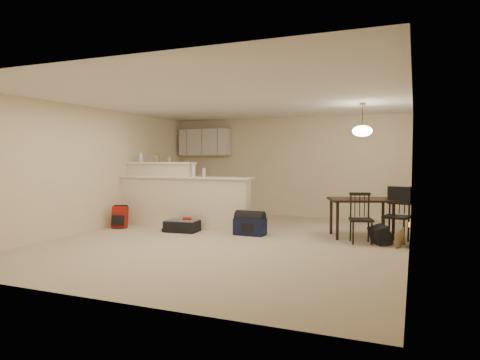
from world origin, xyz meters
The scene contains 19 objects.
room centered at (0.00, 0.00, 1.25)m, with size 7.00×7.02×2.50m.
breakfast_bar centered at (-1.76, 0.98, 0.61)m, with size 3.08×0.58×1.39m.
upper_cabinets centered at (-2.20, 3.32, 1.90)m, with size 1.40×0.34×0.70m, color white.
kitchen_counter centered at (-2.00, 3.19, 0.45)m, with size 1.80×0.60×0.90m, color white.
thermostat centered at (2.98, 1.55, 1.50)m, with size 0.02×0.12×0.12m, color beige.
jar centered at (-2.69, 1.12, 1.49)m, with size 0.10×0.10×0.20m, color silver.
cereal_box centered at (-2.28, 1.12, 1.47)m, with size 0.10×0.07×0.16m, color #98804E.
small_box centered at (-1.94, 1.12, 1.45)m, with size 0.08×0.06×0.12m, color #98804E.
bottle_a centered at (-1.23, 0.90, 1.22)m, with size 0.07×0.07×0.26m, color silver.
bottle_b centered at (-0.99, 0.90, 1.18)m, with size 0.06×0.06×0.18m, color silver.
dining_table centered at (2.15, 1.20, 0.64)m, with size 1.35×1.13×0.72m.
pendant_lamp centered at (2.15, 1.20, 1.99)m, with size 0.36×0.36×0.62m.
dining_chair_near centered at (2.21, 0.59, 0.44)m, with size 0.38×0.36×0.87m, color black, non-canonical shape.
dining_chair_far centered at (2.78, 0.93, 0.48)m, with size 0.42×0.40×0.95m, color black, non-canonical shape.
suitcase centered at (-1.25, 0.43, 0.11)m, with size 0.65×0.42×0.22m, color black.
red_backpack centered at (-2.70, 0.34, 0.23)m, with size 0.30×0.19×0.45m, color #A01B12.
navy_duffel centered at (0.15, 0.61, 0.16)m, with size 0.59×0.32×0.32m, color #101634.
black_daypack centered at (2.53, 0.61, 0.16)m, with size 0.35×0.25×0.31m, color black.
cardboard_sheet centered at (2.85, 0.48, 0.14)m, with size 0.38×0.02×0.29m, color #98804E.
Camera 1 is at (3.05, -7.01, 1.49)m, focal length 32.00 mm.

